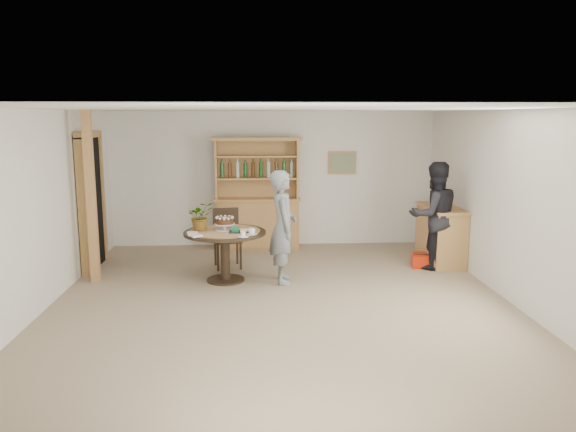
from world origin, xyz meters
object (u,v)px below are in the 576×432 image
at_px(dining_table, 225,241).
at_px(dining_chair, 227,234).
at_px(hutch, 257,211).
at_px(teen_boy, 283,227).
at_px(adult_person, 434,216).
at_px(red_suitcase, 430,261).
at_px(sideboard, 441,235).

height_order(dining_table, dining_chair, dining_chair).
bearing_deg(hutch, teen_boy, -80.61).
distance_m(teen_boy, adult_person, 2.51).
bearing_deg(dining_chair, dining_table, -99.57).
distance_m(hutch, red_suitcase, 3.23).
xyz_separation_m(sideboard, dining_table, (-3.52, -0.87, 0.13)).
relative_size(hutch, dining_table, 1.70).
bearing_deg(teen_boy, dining_table, 79.79).
relative_size(hutch, adult_person, 1.19).
bearing_deg(adult_person, dining_chair, -16.39).
height_order(dining_chair, teen_boy, teen_boy).
relative_size(dining_table, red_suitcase, 1.82).
distance_m(dining_table, red_suitcase, 3.38).
relative_size(hutch, teen_boy, 1.23).
bearing_deg(teen_boy, sideboard, -73.47).
xyz_separation_m(sideboard, dining_chair, (-3.54, -0.05, 0.06)).
relative_size(sideboard, dining_chair, 1.33).
bearing_deg(red_suitcase, dining_table, -159.47).
bearing_deg(dining_table, dining_chair, 91.01).
xyz_separation_m(sideboard, adult_person, (-0.24, -0.34, 0.38)).
xyz_separation_m(sideboard, teen_boy, (-2.67, -0.97, 0.35)).
height_order(dining_chair, adult_person, adult_person).
bearing_deg(adult_person, red_suitcase, -101.26).
relative_size(dining_chair, adult_person, 0.55).
relative_size(dining_table, adult_person, 0.70).
distance_m(dining_chair, teen_boy, 1.30).
relative_size(hutch, dining_chair, 2.16).
bearing_deg(hutch, red_suitcase, -28.30).
bearing_deg(sideboard, hutch, 157.79).
xyz_separation_m(hutch, dining_table, (-0.48, -2.12, -0.08)).
bearing_deg(red_suitcase, adult_person, -79.96).
height_order(teen_boy, adult_person, adult_person).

